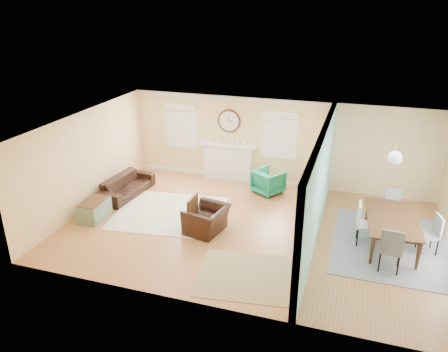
# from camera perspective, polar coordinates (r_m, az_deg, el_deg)

# --- Properties ---
(floor) EXTENTS (9.00, 9.00, 0.00)m
(floor) POSITION_cam_1_polar(r_m,az_deg,el_deg) (10.77, 3.59, -6.99)
(floor) COLOR #AB682D
(floor) RESTS_ON ground
(wall_back) EXTENTS (9.00, 0.02, 2.60)m
(wall_back) POSITION_cam_1_polar(r_m,az_deg,el_deg) (12.96, 7.07, 4.31)
(wall_back) COLOR #EDC479
(wall_back) RESTS_ON ground
(wall_front) EXTENTS (9.00, 0.02, 2.60)m
(wall_front) POSITION_cam_1_polar(r_m,az_deg,el_deg) (7.64, -1.92, -8.97)
(wall_front) COLOR #EDC479
(wall_front) RESTS_ON ground
(wall_left) EXTENTS (0.02, 6.00, 2.60)m
(wall_left) POSITION_cam_1_polar(r_m,az_deg,el_deg) (12.02, -17.50, 1.98)
(wall_left) COLOR #EDC479
(wall_left) RESTS_ON ground
(ceiling) EXTENTS (9.00, 6.00, 0.02)m
(ceiling) POSITION_cam_1_polar(r_m,az_deg,el_deg) (9.77, 3.95, 6.43)
(ceiling) COLOR white
(ceiling) RESTS_ON wall_back
(partition) EXTENTS (0.17, 6.00, 2.60)m
(partition) POSITION_cam_1_polar(r_m,az_deg,el_deg) (10.22, 12.40, -0.73)
(partition) COLOR #EDC479
(partition) RESTS_ON ground
(fireplace) EXTENTS (1.70, 0.30, 1.17)m
(fireplace) POSITION_cam_1_polar(r_m,az_deg,el_deg) (13.42, 0.54, 1.94)
(fireplace) COLOR white
(fireplace) RESTS_ON ground
(wall_clock) EXTENTS (0.70, 0.07, 0.70)m
(wall_clock) POSITION_cam_1_polar(r_m,az_deg,el_deg) (13.11, 0.68, 7.21)
(wall_clock) COLOR #4F2D15
(wall_clock) RESTS_ON wall_back
(window_left) EXTENTS (1.05, 0.13, 1.42)m
(window_left) POSITION_cam_1_polar(r_m,az_deg,el_deg) (13.68, -5.60, 6.90)
(window_left) COLOR white
(window_left) RESTS_ON wall_back
(window_right) EXTENTS (1.05, 0.13, 1.42)m
(window_right) POSITION_cam_1_polar(r_m,az_deg,el_deg) (12.80, 7.33, 5.75)
(window_right) COLOR white
(window_right) RESTS_ON wall_back
(pendant) EXTENTS (0.30, 0.30, 0.55)m
(pendant) POSITION_cam_1_polar(r_m,az_deg,el_deg) (9.66, 21.41, 2.23)
(pendant) COLOR gold
(pendant) RESTS_ON ceiling
(rug_cream) EXTENTS (3.03, 2.71, 0.01)m
(rug_cream) POSITION_cam_1_polar(r_m,az_deg,el_deg) (11.63, -7.13, -4.77)
(rug_cream) COLOR beige
(rug_cream) RESTS_ON floor
(rug_jute) EXTENTS (2.31, 1.98, 0.01)m
(rug_jute) POSITION_cam_1_polar(r_m,az_deg,el_deg) (9.13, 3.38, -12.90)
(rug_jute) COLOR tan
(rug_jute) RESTS_ON floor
(rug_grey) EXTENTS (2.54, 3.17, 0.01)m
(rug_grey) POSITION_cam_1_polar(r_m,az_deg,el_deg) (10.81, 20.86, -8.42)
(rug_grey) COLOR gray
(rug_grey) RESTS_ON floor
(sofa) EXTENTS (0.91, 1.98, 0.56)m
(sofa) POSITION_cam_1_polar(r_m,az_deg,el_deg) (12.77, -12.61, -1.24)
(sofa) COLOR black
(sofa) RESTS_ON floor
(eames_chair) EXTENTS (1.04, 1.14, 0.65)m
(eames_chair) POSITION_cam_1_polar(r_m,az_deg,el_deg) (10.53, -2.29, -5.70)
(eames_chair) COLOR black
(eames_chair) RESTS_ON floor
(green_chair) EXTENTS (1.04, 1.04, 0.70)m
(green_chair) POSITION_cam_1_polar(r_m,az_deg,el_deg) (12.63, 5.82, -0.73)
(green_chair) COLOR #17745B
(green_chair) RESTS_ON floor
(trunk) EXTENTS (0.56, 0.88, 0.50)m
(trunk) POSITION_cam_1_polar(r_m,az_deg,el_deg) (11.63, -16.57, -4.24)
(trunk) COLOR slate
(trunk) RESTS_ON floor
(credenza) EXTENTS (0.55, 1.61, 0.80)m
(credenza) POSITION_cam_1_polar(r_m,az_deg,el_deg) (11.80, 11.32, -2.52)
(credenza) COLOR #9A653F
(credenza) RESTS_ON floor
(tv) EXTENTS (0.17, 1.16, 0.66)m
(tv) POSITION_cam_1_polar(r_m,az_deg,el_deg) (11.52, 11.51, 0.80)
(tv) COLOR black
(tv) RESTS_ON credenza
(garden_stool) EXTENTS (0.35, 0.35, 0.52)m
(garden_stool) POSITION_cam_1_polar(r_m,az_deg,el_deg) (10.92, 10.98, -5.41)
(garden_stool) COLOR white
(garden_stool) RESTS_ON floor
(potted_plant) EXTENTS (0.38, 0.42, 0.42)m
(potted_plant) POSITION_cam_1_polar(r_m,az_deg,el_deg) (10.71, 11.16, -3.18)
(potted_plant) COLOR #337F33
(potted_plant) RESTS_ON garden_stool
(dining_table) EXTENTS (1.24, 2.06, 0.70)m
(dining_table) POSITION_cam_1_polar(r_m,az_deg,el_deg) (10.65, 21.12, -6.83)
(dining_table) COLOR #4F2D15
(dining_table) RESTS_ON floor
(dining_chair_n) EXTENTS (0.45, 0.45, 0.90)m
(dining_chair_n) POSITION_cam_1_polar(r_m,az_deg,el_deg) (11.51, 21.20, -3.62)
(dining_chair_n) COLOR gray
(dining_chair_n) RESTS_ON floor
(dining_chair_s) EXTENTS (0.48, 0.48, 1.01)m
(dining_chair_s) POSITION_cam_1_polar(r_m,az_deg,el_deg) (9.63, 21.05, -8.36)
(dining_chair_s) COLOR gray
(dining_chair_s) RESTS_ON floor
(dining_chair_w) EXTENTS (0.47, 0.47, 1.00)m
(dining_chair_w) POSITION_cam_1_polar(r_m,az_deg,el_deg) (10.41, 18.21, -5.58)
(dining_chair_w) COLOR white
(dining_chair_w) RESTS_ON floor
(dining_chair_e) EXTENTS (0.49, 0.49, 0.90)m
(dining_chair_e) POSITION_cam_1_polar(r_m,az_deg,el_deg) (10.61, 25.22, -6.51)
(dining_chair_e) COLOR gray
(dining_chair_e) RESTS_ON floor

